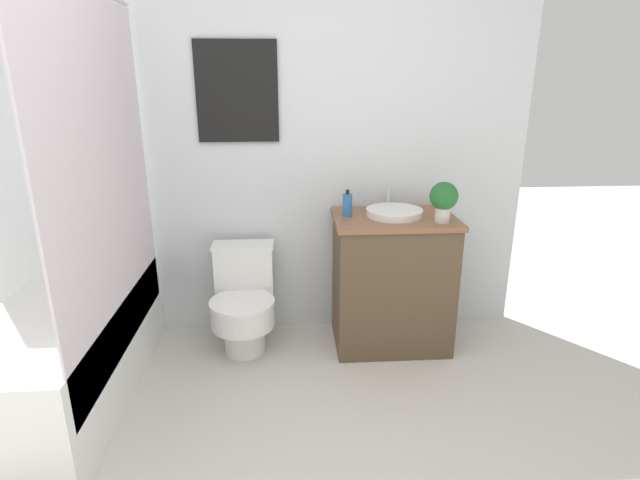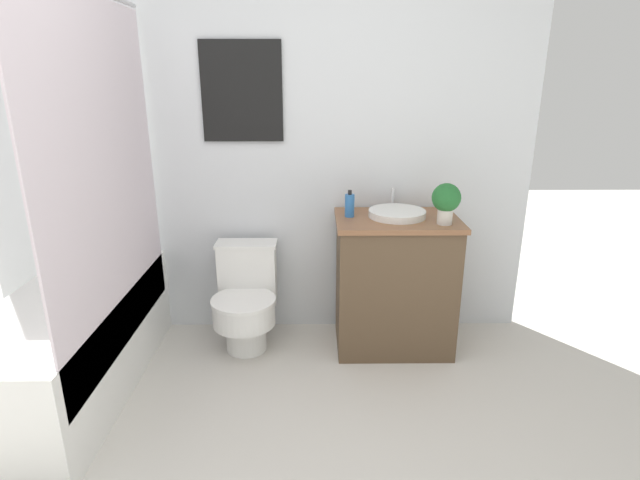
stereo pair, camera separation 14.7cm
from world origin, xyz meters
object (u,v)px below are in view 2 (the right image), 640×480
object	(u,v)px
soap_bottle	(350,205)
potted_plant	(446,200)
toilet	(246,300)
sink	(397,213)

from	to	relation	value
soap_bottle	potted_plant	size ratio (longest dim) A/B	0.69
toilet	potted_plant	distance (m)	1.32
sink	soap_bottle	world-z (taller)	soap_bottle
sink	potted_plant	world-z (taller)	potted_plant
toilet	potted_plant	world-z (taller)	potted_plant
soap_bottle	sink	bearing A→B (deg)	-1.35
soap_bottle	potted_plant	world-z (taller)	potted_plant
sink	potted_plant	xyz separation A→B (m)	(0.24, -0.15, 0.12)
sink	soap_bottle	distance (m)	0.28
toilet	potted_plant	size ratio (longest dim) A/B	2.76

